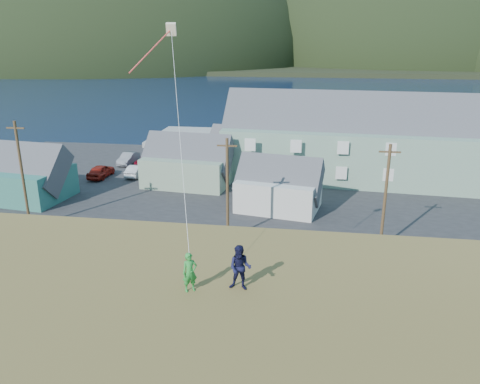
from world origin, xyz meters
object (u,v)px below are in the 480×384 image
wharf (234,139)px  shed_palegreen_near (188,163)px  shed_palegreen_far (246,150)px  kite_flyer_navy (240,268)px  lodge (376,141)px  shed_teal (22,175)px  shed_white (279,186)px  kite_flyer_green (190,272)px

wharf → shed_palegreen_near: shed_palegreen_near is taller
wharf → shed_palegreen_far: 17.01m
shed_palegreen_near → kite_flyer_navy: size_ratio=5.96×
lodge → shed_teal: bearing=-157.0°
shed_teal → shed_white: (26.32, 0.80, -0.21)m
kite_flyer_navy → lodge: bearing=80.1°
shed_palegreen_near → shed_white: size_ratio=1.17×
shed_palegreen_near → wharf: bearing=92.7°
lodge → shed_palegreen_far: (-15.44, 2.47, -2.24)m
lodge → shed_palegreen_far: bearing=175.0°
wharf → shed_teal: (-16.95, -31.36, 2.24)m
lodge → shed_palegreen_near: size_ratio=3.46×
wharf → shed_palegreen_near: (-1.36, -24.04, 2.23)m
shed_white → kite_flyer_green: (-1.43, -28.32, 5.48)m
lodge → kite_flyer_navy: size_ratio=20.59×
lodge → shed_white: (-10.32, -11.75, -2.29)m
shed_teal → shed_palegreen_far: shed_teal is taller
wharf → shed_palegreen_far: (4.24, -16.34, 2.08)m
lodge → shed_palegreen_near: 21.78m
kite_flyer_green → shed_teal: bearing=101.4°
lodge → kite_flyer_green: (-11.75, -40.07, 3.19)m
shed_palegreen_near → kite_flyer_navy: (11.10, -34.45, 5.39)m
shed_palegreen_near → shed_palegreen_far: 9.52m
shed_palegreen_near → lodge: bearing=19.9°
shed_palegreen_near → shed_white: shed_palegreen_near is taller
shed_palegreen_near → shed_white: (10.73, -6.53, -0.21)m
shed_teal → kite_flyer_navy: bearing=-38.7°
kite_flyer_green → lodge: bearing=43.0°
wharf → shed_palegreen_far: size_ratio=2.40×
wharf → kite_flyer_green: 59.89m
shed_teal → shed_palegreen_far: size_ratio=0.91×
shed_teal → lodge: bearing=25.7°
shed_teal → shed_palegreen_near: 17.22m
wharf → shed_white: (9.37, -30.56, 2.03)m
shed_white → kite_flyer_navy: kite_flyer_navy is taller
shed_white → kite_flyer_navy: size_ratio=5.11×
shed_white → lodge: bearing=59.1°
kite_flyer_green → kite_flyer_navy: size_ratio=0.87×
wharf → kite_flyer_green: size_ratio=17.22×
shed_palegreen_near → kite_flyer_green: size_ratio=6.87×
shed_palegreen_near → kite_flyer_green: 36.45m
shed_palegreen_near → shed_palegreen_far: bearing=59.9°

